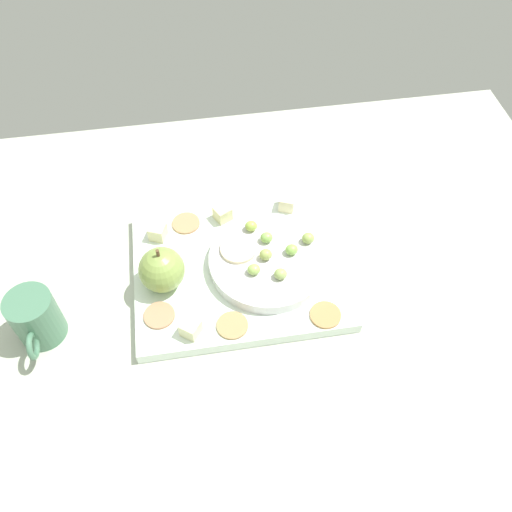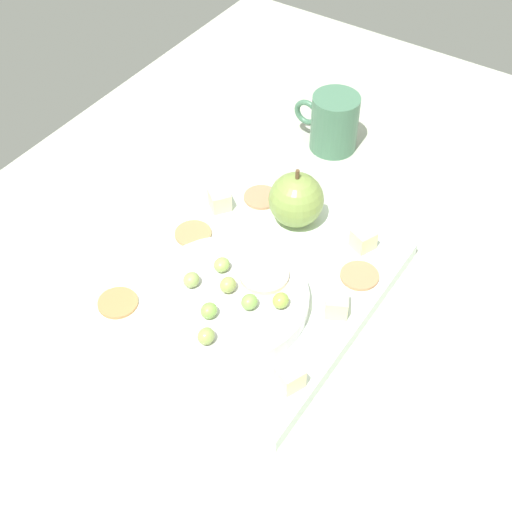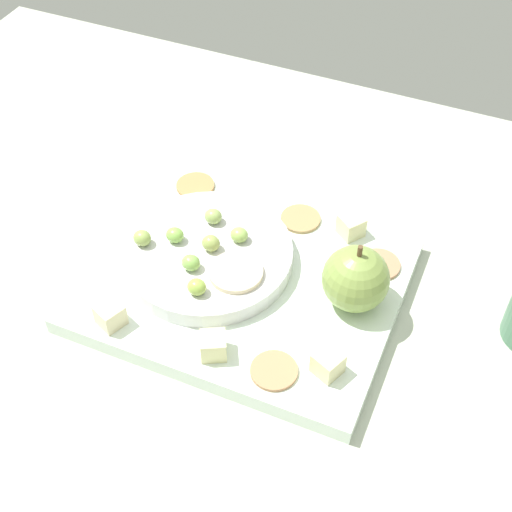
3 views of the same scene
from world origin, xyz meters
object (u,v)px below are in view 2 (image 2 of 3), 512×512
(grape_1, at_px, (228,285))
(grape_5, at_px, (281,300))
(cracker_2, at_px, (118,303))
(platter, at_px, (254,287))
(cracker_0, at_px, (193,234))
(grape_0, at_px, (222,265))
(cracker_1, at_px, (261,197))
(cup, at_px, (334,122))
(grape_3, at_px, (191,280))
(apple_slice_0, at_px, (264,275))
(cheese_cube_2, at_px, (220,200))
(cheese_cube_3, at_px, (337,304))
(grape_6, at_px, (249,302))
(cracker_3, at_px, (360,276))
(cheese_cube_0, at_px, (363,239))
(serving_dish, at_px, (227,299))
(cheese_cube_1, at_px, (290,377))
(grape_2, at_px, (209,311))
(apple_whole, at_px, (299,201))
(grape_4, at_px, (206,336))

(grape_1, relative_size, grape_5, 1.00)
(cracker_2, bearing_deg, grape_1, -55.23)
(platter, relative_size, cracker_0, 7.10)
(grape_0, bearing_deg, cracker_1, 15.83)
(platter, height_order, cup, cup)
(grape_3, bearing_deg, cracker_2, 130.97)
(cracker_2, relative_size, apple_slice_0, 0.81)
(apple_slice_0, bearing_deg, cheese_cube_2, 55.13)
(cheese_cube_3, xyz_separation_m, grape_6, (-0.06, 0.08, 0.02))
(cracker_3, xyz_separation_m, grape_0, (-0.09, 0.13, 0.03))
(cheese_cube_0, bearing_deg, cup, 38.44)
(grape_5, bearing_deg, grape_3, 106.30)
(cracker_3, distance_m, grape_1, 0.16)
(cheese_cube_2, distance_m, cracker_3, 0.21)
(cheese_cube_0, relative_size, grape_5, 1.26)
(cracker_0, bearing_deg, cracker_3, -76.09)
(serving_dish, distance_m, cheese_cube_1, 0.13)
(grape_2, xyz_separation_m, apple_slice_0, (0.08, -0.02, -0.01))
(grape_2, bearing_deg, grape_0, 23.74)
(serving_dish, distance_m, grape_1, 0.02)
(serving_dish, relative_size, grape_3, 9.36)
(platter, distance_m, cheese_cube_1, 0.15)
(apple_slice_0, height_order, cup, cup)
(apple_whole, relative_size, grape_2, 3.51)
(platter, distance_m, grape_3, 0.08)
(platter, xyz_separation_m, cracker_2, (-0.11, 0.11, 0.01))
(cheese_cube_1, distance_m, cup, 0.43)
(grape_2, distance_m, apple_slice_0, 0.08)
(cheese_cube_2, distance_m, grape_6, 0.19)
(cracker_3, relative_size, grape_4, 2.34)
(apple_whole, xyz_separation_m, cracker_0, (-0.09, 0.10, -0.03))
(cracker_2, relative_size, cup, 0.46)
(cracker_0, bearing_deg, cheese_cube_1, -119.61)
(apple_whole, distance_m, grape_2, 0.20)
(apple_whole, xyz_separation_m, cracker_3, (-0.04, -0.11, -0.03))
(grape_3, distance_m, grape_6, 0.07)
(cracker_2, xyz_separation_m, cup, (0.41, -0.05, 0.02))
(cheese_cube_1, bearing_deg, platter, 48.03)
(grape_1, relative_size, grape_3, 1.00)
(cheese_cube_3, bearing_deg, grape_1, 117.13)
(cheese_cube_1, relative_size, grape_5, 1.26)
(platter, bearing_deg, cracker_3, -53.24)
(cheese_cube_0, bearing_deg, cheese_cube_3, -167.52)
(cheese_cube_1, bearing_deg, cracker_3, 3.19)
(cheese_cube_1, bearing_deg, cup, 23.34)
(cheese_cube_3, relative_size, cracker_0, 0.54)
(grape_6, bearing_deg, cracker_1, 29.38)
(cracker_3, bearing_deg, grape_6, 149.39)
(cheese_cube_2, relative_size, grape_2, 1.26)
(apple_whole, distance_m, grape_6, 0.17)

